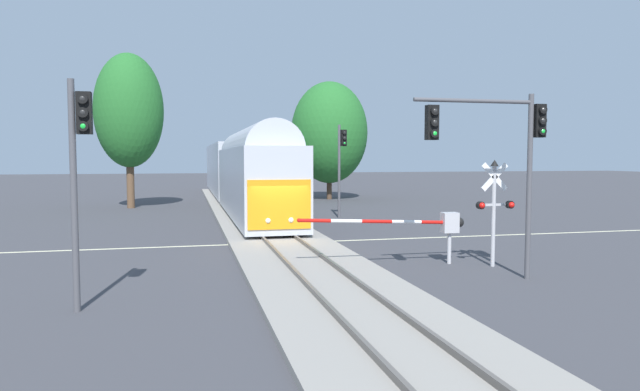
% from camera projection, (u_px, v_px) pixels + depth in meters
% --- Properties ---
extents(ground_plane, '(220.00, 220.00, 0.00)m').
position_uv_depth(ground_plane, '(279.00, 243.00, 24.54)').
color(ground_plane, '#3D3D42').
extents(road_centre_stripe, '(44.00, 0.20, 0.01)m').
position_uv_depth(road_centre_stripe, '(279.00, 243.00, 24.54)').
color(road_centre_stripe, beige).
rests_on(road_centre_stripe, ground).
extents(railway_track, '(4.40, 80.00, 0.32)m').
position_uv_depth(railway_track, '(279.00, 241.00, 24.53)').
color(railway_track, gray).
rests_on(railway_track, ground).
extents(commuter_train, '(3.04, 43.44, 5.16)m').
position_uv_depth(commuter_train, '(238.00, 169.00, 43.76)').
color(commuter_train, '#B2B7C1').
rests_on(commuter_train, railway_track).
extents(crossing_gate_near, '(5.95, 0.40, 1.80)m').
position_uv_depth(crossing_gate_near, '(432.00, 224.00, 19.53)').
color(crossing_gate_near, '#B7B7BC').
rests_on(crossing_gate_near, ground).
extents(crossing_signal_mast, '(1.36, 0.44, 3.64)m').
position_uv_depth(crossing_signal_mast, '(494.00, 201.00, 19.11)').
color(crossing_signal_mast, '#B2B2B7').
rests_on(crossing_signal_mast, ground).
extents(traffic_signal_near_right, '(4.23, 0.38, 5.62)m').
position_uv_depth(traffic_signal_near_right, '(499.00, 140.00, 16.78)').
color(traffic_signal_near_right, '#4C4C51').
rests_on(traffic_signal_near_right, ground).
extents(traffic_signal_far_side, '(0.53, 0.38, 5.70)m').
position_uv_depth(traffic_signal_far_side, '(341.00, 156.00, 34.49)').
color(traffic_signal_far_side, '#4C4C51').
rests_on(traffic_signal_far_side, ground).
extents(traffic_signal_near_left, '(0.53, 0.38, 5.57)m').
position_uv_depth(traffic_signal_near_left, '(79.00, 157.00, 13.41)').
color(traffic_signal_near_left, '#4C4C51').
rests_on(traffic_signal_near_left, ground).
extents(oak_behind_train, '(4.91, 4.91, 11.23)m').
position_uv_depth(oak_behind_train, '(129.00, 111.00, 40.93)').
color(oak_behind_train, brown).
rests_on(oak_behind_train, ground).
extents(elm_centre_background, '(6.72, 6.72, 10.34)m').
position_uv_depth(elm_centre_background, '(329.00, 133.00, 49.77)').
color(elm_centre_background, '#4C3828').
rests_on(elm_centre_background, ground).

